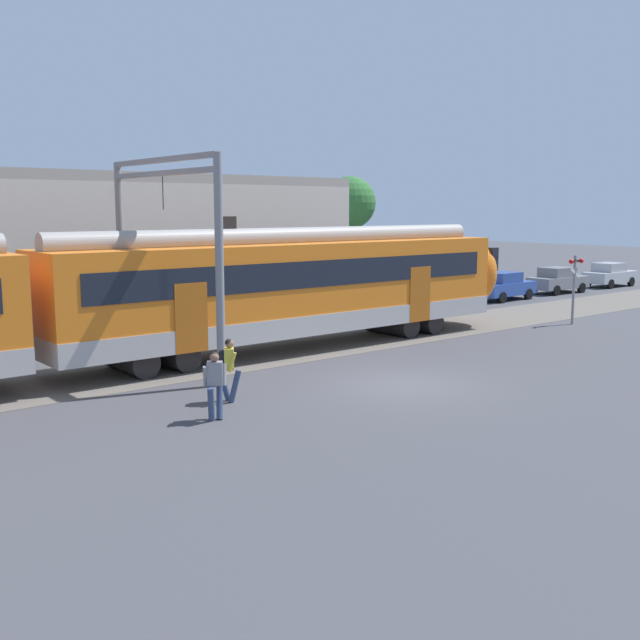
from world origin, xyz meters
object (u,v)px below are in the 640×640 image
parked_car_grey (558,280)px  crossing_signal (575,278)px  commuter_train (53,306)px  parked_car_blue (503,286)px  pedestrian_grey (215,379)px  pedestrian_yellow (228,364)px  parked_car_silver (610,275)px  parked_car_white (444,292)px

parked_car_grey → crossing_signal: (-10.19, -7.42, 1.23)m
commuter_train → parked_car_blue: 26.65m
crossing_signal → commuter_train: bearing=171.7°
pedestrian_grey → crossing_signal: size_ratio=0.56×
pedestrian_yellow → parked_car_grey: (28.87, 9.16, -0.21)m
commuter_train → crossing_signal: (21.41, -3.11, -0.24)m
parked_car_blue → parked_car_silver: bearing=0.5°
commuter_train → parked_car_grey: size_ratio=9.36×
commuter_train → parked_car_blue: commuter_train is taller
pedestrian_grey → parked_car_blue: pedestrian_grey is taller
commuter_train → parked_car_silver: (37.48, 4.34, -1.47)m
commuter_train → parked_car_grey: 31.93m
parked_car_white → parked_car_grey: same height
parked_car_grey → parked_car_silver: same height
parked_car_white → parked_car_silver: same height
parked_car_grey → parked_car_silver: (5.88, 0.03, 0.00)m
pedestrian_grey → commuter_train: bearing=104.3°
parked_car_white → crossing_signal: crossing_signal is taller
parked_car_blue → parked_car_white: bearing=178.6°
pedestrian_grey → parked_car_grey: size_ratio=0.41×
parked_car_silver → crossing_signal: 17.76m
parked_car_white → pedestrian_grey: bearing=-152.3°
pedestrian_grey → parked_car_silver: 37.41m
pedestrian_grey → parked_car_blue: size_ratio=0.41×
parked_car_silver → crossing_signal: bearing=-155.1°
parked_car_silver → crossing_signal: size_ratio=1.34×
parked_car_grey → crossing_signal: 12.66m
pedestrian_grey → pedestrian_yellow: size_ratio=1.00×
pedestrian_yellow → crossing_signal: 18.80m
parked_car_white → parked_car_blue: bearing=-1.4°
parked_car_grey → commuter_train: bearing=-172.2°
commuter_train → parked_car_blue: (26.27, 4.24, -1.47)m
parked_car_white → parked_car_blue: (4.76, -0.11, 0.00)m
pedestrian_yellow → crossing_signal: bearing=5.3°
parked_car_grey → parked_car_white: bearing=179.7°
parked_car_white → parked_car_grey: size_ratio=1.00×
crossing_signal → pedestrian_yellow: bearing=-174.7°
parked_car_grey → pedestrian_grey: bearing=-160.9°
parked_car_blue → parked_car_grey: bearing=0.7°
commuter_train → parked_car_blue: bearing=9.2°
parked_car_blue → parked_car_grey: same height
parked_car_blue → pedestrian_grey: bearing=-157.3°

